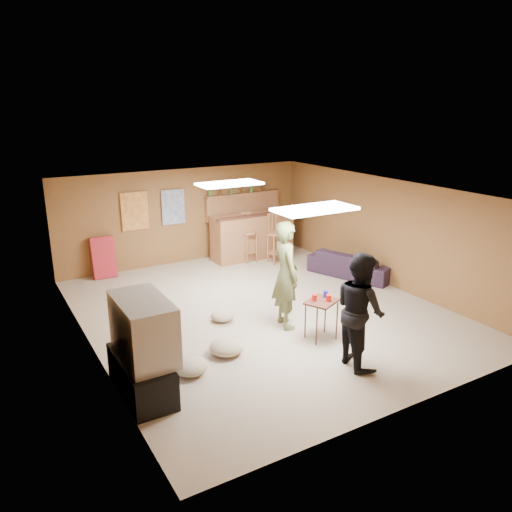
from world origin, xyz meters
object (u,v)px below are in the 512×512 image
person_olive (286,275)px  sofa (351,264)px  tv_body (143,329)px  person_black (360,310)px  tray_table (321,320)px  bar_counter (252,236)px

person_olive → sofa: 3.08m
tv_body → person_black: bearing=-16.1°
person_olive → tray_table: 0.94m
bar_counter → tray_table: size_ratio=3.03×
person_olive → tray_table: size_ratio=2.77×
person_black → tray_table: 1.04m
sofa → tray_table: (-2.45, -2.11, 0.06)m
bar_counter → sofa: 2.58m
sofa → bar_counter: bearing=6.8°
person_black → sofa: person_black is taller
bar_counter → tray_table: 4.56m
tv_body → person_black: person_black is taller
tv_body → bar_counter: size_ratio=0.55×
bar_counter → person_black: (-1.27, -5.28, 0.29)m
bar_counter → person_black: person_black is taller
person_olive → sofa: size_ratio=0.99×
tv_body → bar_counter: tv_body is taller
tray_table → person_black: bearing=-91.6°
sofa → tv_body: bearing=91.1°
person_black → sofa: size_ratio=0.91×
tv_body → tray_table: tv_body is taller
tv_body → bar_counter: (4.15, 4.45, -0.35)m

